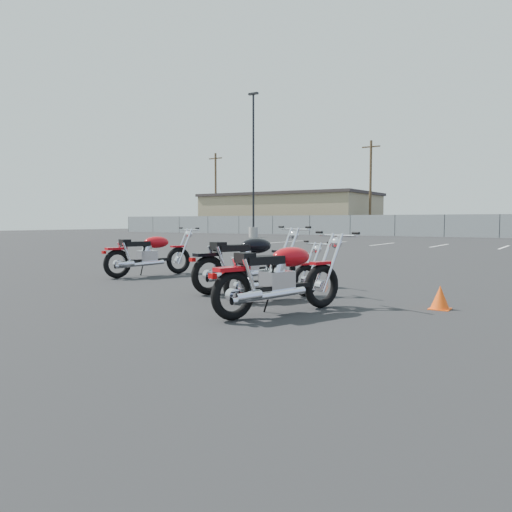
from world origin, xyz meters
The scene contains 12 objects.
ground centered at (0.00, 0.00, 0.00)m, with size 120.00×120.00×0.00m, color black.
motorcycle_front_red centered at (-3.33, 1.54, 0.51)m, with size 1.15×2.25×1.11m.
motorcycle_second_black centered at (-0.07, 0.72, 0.53)m, with size 1.30×2.35×1.17m.
motorcycle_third_red centered at (0.85, 0.10, 0.42)m, with size 1.16×1.83×0.92m.
motorcycle_rear_red centered at (1.57, -0.91, 0.51)m, with size 1.25×2.23×1.11m.
training_cone_near centered at (3.32, 0.64, 0.17)m, with size 0.29×0.29×0.34m.
light_pole_west centered at (-16.24, 25.77, 2.94)m, with size 0.80×0.70×11.05m.
chainlink_fence centered at (0.00, 35.00, 0.90)m, with size 80.06×0.06×1.80m.
tan_building_west centered at (-22.00, 42.00, 2.16)m, with size 18.40×10.40×4.30m.
utility_pole_a centered at (-30.00, 39.00, 4.69)m, with size 1.80×0.24×9.00m.
utility_pole_b centered at (-12.00, 40.00, 4.69)m, with size 1.80×0.24×9.00m.
parking_line_stripes centered at (-2.50, 20.00, 0.00)m, with size 15.12×4.00×0.01m.
Camera 1 is at (4.93, -6.75, 1.26)m, focal length 35.00 mm.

